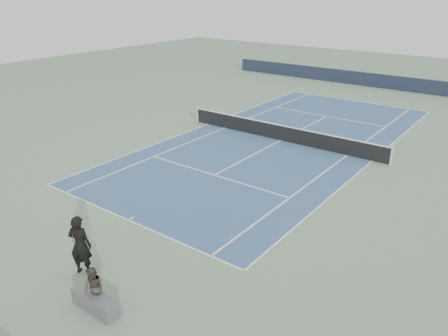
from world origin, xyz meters
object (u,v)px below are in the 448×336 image
Objects in this scene: tennis_net at (281,132)px; tennis_player at (80,245)px; tennis_ball at (80,280)px; spectator_bench at (95,295)px.

tennis_player reaches higher than tennis_net.
spectator_bench is (1.48, -0.51, 0.46)m from tennis_ball.
tennis_ball is (1.68, -15.36, -0.47)m from tennis_net.
tennis_net reaches higher than tennis_ball.
spectator_bench reaches higher than tennis_ball.
tennis_player reaches higher than tennis_ball.
tennis_player reaches higher than spectator_bench.
tennis_ball is 0.05× the size of spectator_bench.
tennis_player is at bearing -84.68° from tennis_net.
tennis_player is at bearing 153.32° from spectator_bench.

